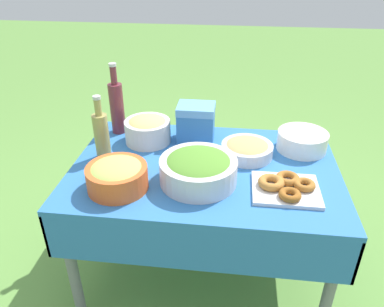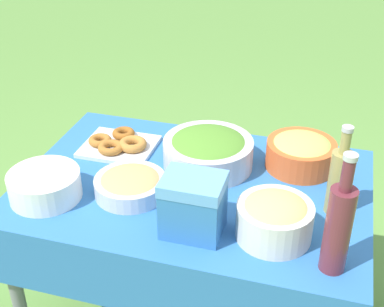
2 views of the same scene
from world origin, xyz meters
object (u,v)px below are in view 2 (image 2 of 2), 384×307
(plate_stack, at_px, (45,185))
(pasta_bowl, at_px, (275,218))
(bread_bowl, at_px, (130,184))
(salad_bowl, at_px, (208,150))
(donut_platter, at_px, (119,144))
(wine_bottle, at_px, (338,226))
(cooler_box, at_px, (193,205))
(olive_oil_bottle, at_px, (339,179))
(fruit_bowl, at_px, (301,152))

(plate_stack, bearing_deg, pasta_bowl, 0.57)
(pasta_bowl, relative_size, plate_stack, 0.96)
(pasta_bowl, distance_m, bread_bowl, 0.53)
(salad_bowl, relative_size, donut_platter, 1.20)
(salad_bowl, distance_m, pasta_bowl, 0.46)
(pasta_bowl, xyz_separation_m, plate_stack, (-0.79, -0.01, -0.03))
(wine_bottle, height_order, cooler_box, wine_bottle)
(olive_oil_bottle, bearing_deg, pasta_bowl, -133.01)
(wine_bottle, bearing_deg, fruit_bowl, 105.96)
(salad_bowl, xyz_separation_m, wine_bottle, (0.49, -0.44, 0.09))
(donut_platter, relative_size, olive_oil_bottle, 0.89)
(donut_platter, bearing_deg, olive_oil_bottle, -11.96)
(olive_oil_bottle, bearing_deg, donut_platter, 168.04)
(donut_platter, relative_size, fruit_bowl, 1.09)
(plate_stack, height_order, olive_oil_bottle, olive_oil_bottle)
(salad_bowl, bearing_deg, olive_oil_bottle, -17.96)
(bread_bowl, bearing_deg, plate_stack, -160.02)
(salad_bowl, xyz_separation_m, pasta_bowl, (0.30, -0.35, 0.01))
(plate_stack, height_order, bread_bowl, plate_stack)
(pasta_bowl, bearing_deg, salad_bowl, 131.18)
(wine_bottle, xyz_separation_m, fruit_bowl, (-0.15, 0.53, -0.09))
(salad_bowl, distance_m, wine_bottle, 0.66)
(plate_stack, bearing_deg, salad_bowl, 35.86)
(salad_bowl, bearing_deg, plate_stack, -144.14)
(salad_bowl, distance_m, olive_oil_bottle, 0.51)
(pasta_bowl, xyz_separation_m, donut_platter, (-0.68, 0.37, -0.05))
(pasta_bowl, relative_size, donut_platter, 0.84)
(plate_stack, relative_size, bread_bowl, 0.99)
(olive_oil_bottle, bearing_deg, plate_stack, -168.45)
(salad_bowl, relative_size, fruit_bowl, 1.30)
(plate_stack, xyz_separation_m, olive_oil_bottle, (0.97, 0.20, 0.08))
(cooler_box, bearing_deg, wine_bottle, -6.54)
(cooler_box, bearing_deg, pasta_bowl, 10.04)
(salad_bowl, height_order, wine_bottle, wine_bottle)
(donut_platter, xyz_separation_m, fruit_bowl, (0.71, 0.06, 0.04))
(pasta_bowl, bearing_deg, bread_bowl, 169.85)
(pasta_bowl, relative_size, wine_bottle, 0.62)
(bread_bowl, distance_m, fruit_bowl, 0.65)
(wine_bottle, bearing_deg, donut_platter, 151.68)
(olive_oil_bottle, xyz_separation_m, bread_bowl, (-0.70, -0.10, -0.09))
(bread_bowl, distance_m, cooler_box, 0.31)
(salad_bowl, distance_m, bread_bowl, 0.33)
(salad_bowl, bearing_deg, cooler_box, -82.16)
(fruit_bowl, bearing_deg, pasta_bowl, -94.46)
(fruit_bowl, xyz_separation_m, cooler_box, (-0.28, -0.48, 0.04))
(wine_bottle, distance_m, bread_bowl, 0.74)
(plate_stack, xyz_separation_m, fruit_bowl, (0.83, 0.45, 0.02))
(wine_bottle, height_order, fruit_bowl, wine_bottle)
(salad_bowl, bearing_deg, fruit_bowl, 14.97)
(pasta_bowl, distance_m, plate_stack, 0.80)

